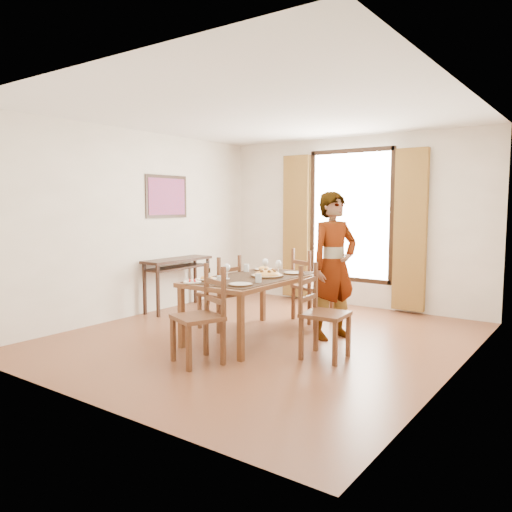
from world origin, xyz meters
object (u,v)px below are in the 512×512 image
Objects in this scene: dining_table at (253,282)px; pasta_platter at (267,273)px; console_table at (177,266)px; man at (334,266)px.

dining_table is 0.21m from pasta_platter.
console_table is 0.67× the size of man.
man is 4.46× the size of pasta_platter.
console_table is 2.73m from man.
console_table is at bearing 112.12° from man.
dining_table is at bearing -142.44° from pasta_platter.
pasta_platter reaches higher than dining_table.
pasta_platter is (-0.65, -0.48, -0.09)m from man.
console_table is 3.00× the size of pasta_platter.
dining_table is (1.93, -0.66, 0.01)m from console_table.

